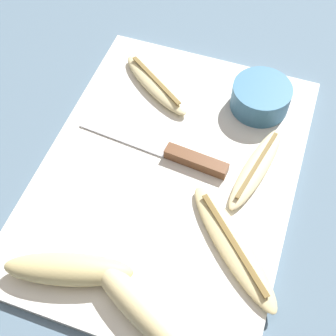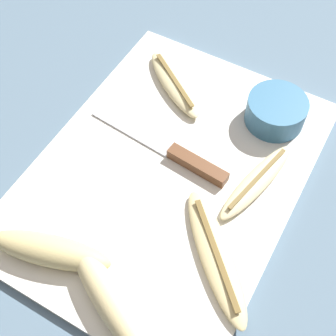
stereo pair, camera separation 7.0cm
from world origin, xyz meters
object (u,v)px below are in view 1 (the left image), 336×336
banana_soft_right (156,84)px  banana_ripe_center (142,310)px  knife (180,155)px  banana_cream_curved (256,168)px  prep_bowl (261,97)px  banana_mellow_near (233,246)px  banana_spotted_left (69,269)px

banana_soft_right → banana_ripe_center: (-0.37, -0.12, 0.01)m
knife → banana_soft_right: 0.15m
banana_soft_right → banana_cream_curved: size_ratio=0.92×
knife → prep_bowl: 0.17m
banana_cream_curved → prep_bowl: prep_bowl is taller
banana_ripe_center → banana_mellow_near: 0.15m
banana_spotted_left → banana_cream_curved: size_ratio=1.01×
banana_spotted_left → banana_ripe_center: bearing=-99.3°
banana_mellow_near → prep_bowl: (0.26, 0.02, 0.01)m
banana_soft_right → banana_mellow_near: bearing=-140.7°
banana_soft_right → banana_mellow_near: (-0.24, -0.20, -0.00)m
banana_cream_curved → banana_mellow_near: (-0.13, 0.00, -0.00)m
banana_spotted_left → banana_soft_right: bearing=1.1°
banana_spotted_left → banana_mellow_near: 0.22m
banana_cream_curved → prep_bowl: bearing=10.9°
banana_cream_curved → prep_bowl: (0.13, 0.02, 0.01)m
banana_ripe_center → prep_bowl: prep_bowl is taller
banana_spotted_left → prep_bowl: size_ratio=1.82×
banana_mellow_near → knife: bearing=44.2°
banana_soft_right → banana_spotted_left: (-0.35, -0.01, 0.01)m
banana_ripe_center → banana_spotted_left: bearing=80.7°
banana_spotted_left → banana_cream_curved: bearing=-38.7°
banana_cream_curved → knife: bearing=97.6°
banana_cream_curved → banana_mellow_near: same height
banana_ripe_center → knife: bearing=7.4°
knife → banana_ripe_center: 0.25m
knife → banana_ripe_center: (-0.24, -0.03, 0.01)m
banana_mellow_near → banana_spotted_left: bearing=119.0°
banana_spotted_left → banana_ripe_center: same height
banana_mellow_near → banana_cream_curved: bearing=-0.1°
banana_cream_curved → banana_spotted_left: bearing=141.3°
banana_spotted_left → banana_ripe_center: size_ratio=0.92×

